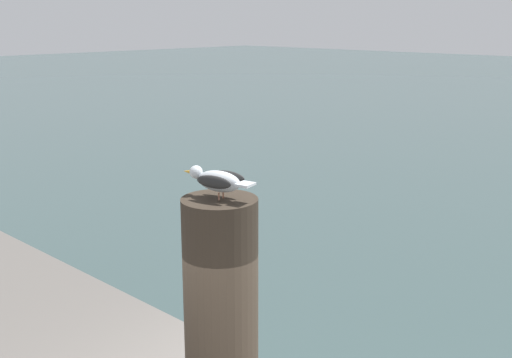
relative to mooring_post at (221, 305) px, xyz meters
The scene contains 2 objects.
mooring_post is the anchor object (origin of this frame).
seagull 0.63m from the mooring_post, 167.96° to the right, with size 0.39×0.18×0.14m.
Camera 1 is at (1.43, -2.40, 3.60)m, focal length 44.56 mm.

